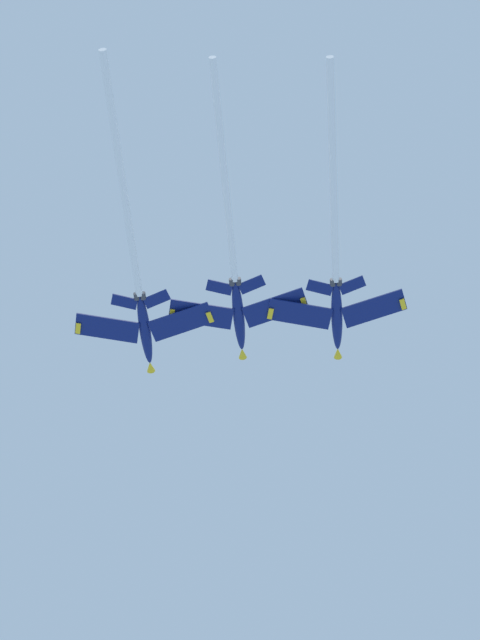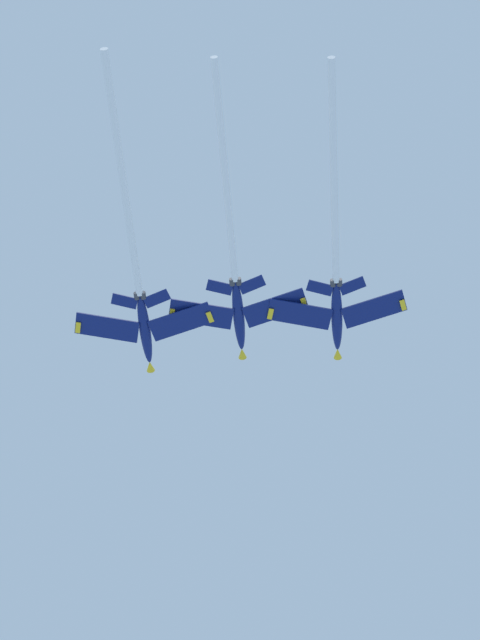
% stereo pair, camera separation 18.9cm
% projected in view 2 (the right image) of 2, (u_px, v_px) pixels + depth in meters
% --- Properties ---
extents(jet_inner_left, '(30.18, 39.47, 20.88)m').
position_uv_depth(jet_inner_left, '(135.00, 265.00, 173.02)').
color(jet_inner_left, navy).
extents(jet_centre, '(28.47, 37.08, 19.30)m').
position_uv_depth(jet_centre, '(234.00, 262.00, 173.91)').
color(jet_centre, navy).
extents(jet_inner_right, '(28.88, 36.69, 20.11)m').
position_uv_depth(jet_inner_right, '(336.00, 261.00, 173.43)').
color(jet_inner_right, navy).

